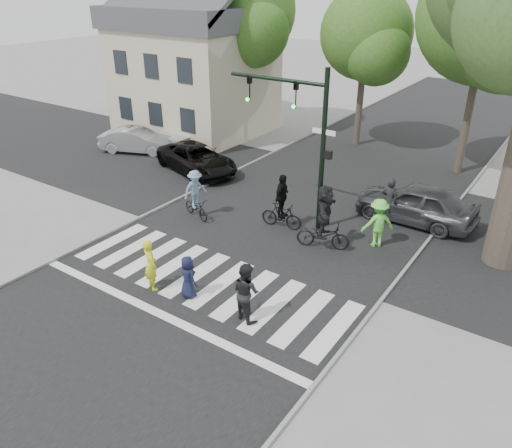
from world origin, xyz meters
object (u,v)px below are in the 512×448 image
Objects in this scene: cyclist_mid at (282,206)px; car_suv at (197,159)px; pedestrian_adult at (246,292)px; pedestrian_woman at (151,265)px; pedestrian_child at (188,277)px; traffic_signal at (303,125)px; car_grey at (416,203)px; cyclist_right at (324,221)px; car_silver at (137,140)px; cyclist_left at (196,197)px.

car_suv is (-6.62, 2.81, -0.22)m from cyclist_mid.
cyclist_mid is at bearing -53.16° from pedestrian_adult.
pedestrian_woman is 1.24× the size of pedestrian_child.
pedestrian_adult is at bearing -73.53° from traffic_signal.
pedestrian_child is at bearing -92.13° from traffic_signal.
car_grey is at bearing -87.17° from pedestrian_adult.
pedestrian_adult is (2.04, 0.11, 0.20)m from pedestrian_child.
car_suv is at bearing 163.53° from traffic_signal.
cyclist_right reaches higher than pedestrian_child.
cyclist_right is 4.39m from car_grey.
car_silver is (-11.41, 8.78, -0.02)m from pedestrian_child.
traffic_signal is 7.37m from pedestrian_woman.
car_suv is (-3.33, 3.95, -0.19)m from cyclist_left.
cyclist_right reaches higher than car_silver.
cyclist_mid is 5.27m from car_grey.
pedestrian_adult is at bearing -144.98° from car_silver.
pedestrian_adult is 8.97m from car_grey.
cyclist_right is (1.70, -1.26, -2.84)m from traffic_signal.
pedestrian_woman is at bearing 28.31° from pedestrian_child.
cyclist_mid is (1.10, 5.80, 0.04)m from pedestrian_woman.
pedestrian_woman is at bearing -100.71° from cyclist_mid.
cyclist_left reaches higher than car_silver.
traffic_signal is at bearing -88.84° from car_suv.
cyclist_left reaches higher than pedestrian_child.
cyclist_mid is at bearing -115.64° from traffic_signal.
traffic_signal reaches higher than car_silver.
car_grey is at bearing 31.69° from cyclist_left.
traffic_signal is 3.12m from cyclist_mid.
pedestrian_adult is 4.87m from cyclist_right.
traffic_signal reaches higher than car_grey.
pedestrian_adult is 5.80m from cyclist_mid.
traffic_signal is 5.11m from cyclist_left.
pedestrian_woman is 0.35× the size of car_suv.
car_suv is (-6.75, 8.30, -0.02)m from pedestrian_child.
cyclist_right is (5.35, 0.63, 0.21)m from cyclist_left.
cyclist_mid reaches higher than car_suv.
cyclist_mid reaches higher than pedestrian_child.
traffic_signal is 1.25× the size of car_suv.
pedestrian_child is 5.35m from cyclist_right.
pedestrian_child is at bearing -141.84° from pedestrian_woman.
pedestrian_child is at bearing -111.17° from cyclist_right.
cyclist_right reaches higher than car_suv.
pedestrian_child is 0.34× the size of car_silver.
cyclist_mid is at bearing 19.12° from cyclist_left.
car_grey is (5.14, 9.19, -0.06)m from pedestrian_woman.
cyclist_mid is at bearing -128.42° from car_silver.
pedestrian_child is 0.77× the size of pedestrian_adult.
traffic_signal reaches higher than cyclist_mid.
cyclist_mid is at bearing -48.74° from car_grey.
car_grey is (1.87, 8.77, -0.10)m from pedestrian_adult.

